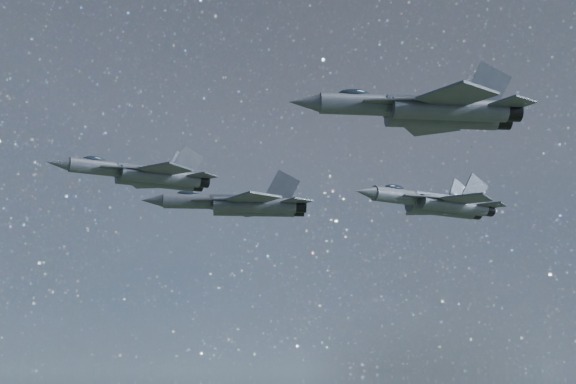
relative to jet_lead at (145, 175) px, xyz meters
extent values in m
cylinder|color=#373C45|center=(-3.68, -0.57, 0.20)|extent=(6.68, 2.37, 1.38)
cone|color=#373C45|center=(-7.88, -1.23, 0.20)|extent=(2.29, 1.55, 1.24)
ellipsoid|color=#19242E|center=(-4.73, -0.74, 0.86)|extent=(2.22, 1.24, 0.68)
cube|color=#373C45|center=(0.87, 0.14, 0.15)|extent=(7.38, 2.43, 1.15)
cylinder|color=#373C45|center=(1.35, -0.68, -0.24)|extent=(7.56, 2.51, 1.38)
cylinder|color=#373C45|center=(1.08, 1.06, -0.24)|extent=(7.56, 2.51, 1.38)
cylinder|color=black|center=(5.38, -0.06, -0.24)|extent=(1.33, 1.44, 1.27)
cylinder|color=black|center=(5.10, 1.69, -0.24)|extent=(1.33, 1.44, 1.27)
cube|color=#373C45|center=(-1.92, -1.51, 0.09)|extent=(4.64, 1.14, 0.11)
cube|color=#373C45|center=(-2.29, 0.85, 0.09)|extent=(4.66, 2.48, 0.11)
cube|color=#373C45|center=(1.51, -2.81, -0.07)|extent=(5.03, 5.08, 0.18)
cube|color=#373C45|center=(0.58, 3.14, -0.07)|extent=(4.59, 4.82, 0.18)
cube|color=#373C45|center=(5.20, -1.25, -0.07)|extent=(2.97, 3.00, 0.13)
cube|color=#373C45|center=(4.58, 2.77, -0.07)|extent=(2.70, 2.80, 0.13)
cube|color=#373C45|center=(3.92, -0.51, 1.44)|extent=(3.09, 0.52, 3.15)
cube|color=#373C45|center=(3.58, 1.68, 1.44)|extent=(3.02, 0.86, 3.15)
cylinder|color=#373C45|center=(8.08, 15.93, 1.17)|extent=(8.47, 3.41, 1.75)
cone|color=#373C45|center=(2.83, 17.04, 1.17)|extent=(2.95, 2.09, 1.57)
ellipsoid|color=#19242E|center=(6.77, 16.21, 2.01)|extent=(2.85, 1.70, 0.86)
cube|color=#373C45|center=(13.78, 14.74, 1.11)|extent=(9.33, 3.53, 1.46)
cylinder|color=#373C45|center=(13.99, 13.55, 0.61)|extent=(9.56, 3.64, 1.75)
cylinder|color=#373C45|center=(14.45, 15.74, 0.61)|extent=(9.56, 3.64, 1.75)
cylinder|color=black|center=(19.03, 12.49, 0.61)|extent=(1.76, 1.88, 1.61)
cylinder|color=black|center=(19.49, 14.68, 0.61)|extent=(1.76, 1.88, 1.61)
cube|color=#373C45|center=(9.75, 14.04, 1.03)|extent=(5.84, 3.40, 0.13)
cube|color=#373C45|center=(10.37, 17.00, 1.03)|extent=(5.84, 1.32, 0.13)
cube|color=#373C45|center=(13.22, 10.97, 0.83)|extent=(5.65, 5.98, 0.22)
cube|color=#373C45|center=(14.78, 18.42, 0.83)|extent=(6.40, 6.42, 0.22)
cube|color=#373C45|center=(18.29, 11.16, 0.83)|extent=(3.32, 3.46, 0.17)
cube|color=#373C45|center=(19.35, 16.20, 0.83)|extent=(3.79, 3.80, 0.17)
cube|color=#373C45|center=(17.11, 12.61, 2.73)|extent=(3.78, 1.28, 3.98)
cube|color=#373C45|center=(17.68, 15.35, 2.73)|extent=(3.89, 0.70, 3.98)
cylinder|color=#373C45|center=(11.35, -27.34, -0.98)|extent=(6.77, 2.58, 1.40)
cone|color=#373C45|center=(7.12, -26.56, -0.98)|extent=(2.34, 1.62, 1.25)
ellipsoid|color=#19242E|center=(10.29, -27.14, -0.31)|extent=(2.27, 1.31, 0.69)
cube|color=#373C45|center=(15.93, -28.19, -1.03)|extent=(7.46, 2.65, 1.16)
cylinder|color=#373C45|center=(16.12, -29.13, -1.43)|extent=(7.65, 2.74, 1.40)
cylinder|color=#373C45|center=(16.44, -27.37, -1.43)|extent=(7.65, 2.74, 1.40)
cylinder|color=black|center=(20.16, -29.88, -1.43)|extent=(1.38, 1.48, 1.29)
cylinder|color=black|center=(20.49, -28.12, -1.43)|extent=(1.38, 1.48, 1.29)
cube|color=#373C45|center=(12.71, -28.82, -1.09)|extent=(4.69, 2.62, 0.11)
cube|color=#373C45|center=(13.15, -26.44, -1.09)|extent=(4.66, 1.03, 0.11)
cube|color=#373C45|center=(15.55, -31.21, -1.25)|extent=(4.58, 4.83, 0.18)
cube|color=#373C45|center=(16.65, -25.23, -1.25)|extent=(5.11, 5.14, 0.18)
cube|color=#373C45|center=(19.60, -30.96, -1.25)|extent=(2.69, 2.80, 0.13)
cube|color=#373C45|center=(20.35, -26.91, -1.25)|extent=(3.02, 3.04, 0.13)
cube|color=#373C45|center=(18.63, -29.82, 0.27)|extent=(3.04, 0.95, 3.19)
cube|color=#373C45|center=(19.03, -27.62, 0.27)|extent=(3.12, 0.54, 3.19)
cylinder|color=#373C45|center=(21.19, -10.95, -3.09)|extent=(6.46, 2.65, 1.33)
cone|color=#373C45|center=(17.19, -11.83, -3.09)|extent=(2.26, 1.61, 1.20)
ellipsoid|color=#19242E|center=(20.19, -11.17, -2.45)|extent=(2.18, 1.31, 0.66)
cube|color=#373C45|center=(25.53, -10.00, -3.13)|extent=(7.11, 2.75, 1.11)
cylinder|color=#373C45|center=(26.04, -10.76, -3.52)|extent=(7.29, 2.83, 1.33)
cylinder|color=#373C45|center=(25.68, -9.09, -3.52)|extent=(7.29, 2.83, 1.33)
cylinder|color=black|center=(29.88, -9.92, -3.52)|extent=(1.35, 1.44, 1.23)
cylinder|color=black|center=(29.51, -8.26, -3.52)|extent=(1.35, 1.44, 1.23)
cube|color=#373C45|center=(22.94, -11.75, -3.19)|extent=(4.46, 1.04, 0.10)
cube|color=#373C45|center=(22.44, -9.50, -3.19)|extent=(4.45, 2.62, 0.10)
cube|color=#373C45|center=(26.31, -12.80, -3.35)|extent=(4.89, 4.89, 0.17)
cube|color=#373C45|center=(25.07, -7.13, -3.35)|extent=(4.29, 4.55, 0.17)
cube|color=#373C45|center=(29.78, -11.08, -3.35)|extent=(2.89, 2.90, 0.13)
cube|color=#373C45|center=(28.94, -7.24, -3.35)|extent=(2.52, 2.63, 0.13)
cube|color=#373C45|center=(28.51, -10.44, -1.90)|extent=(2.97, 0.54, 3.04)
cube|color=#373C45|center=(28.05, -8.36, -1.90)|extent=(2.88, 1.00, 3.04)
camera|label=1|loc=(-8.00, -73.35, -17.90)|focal=50.00mm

